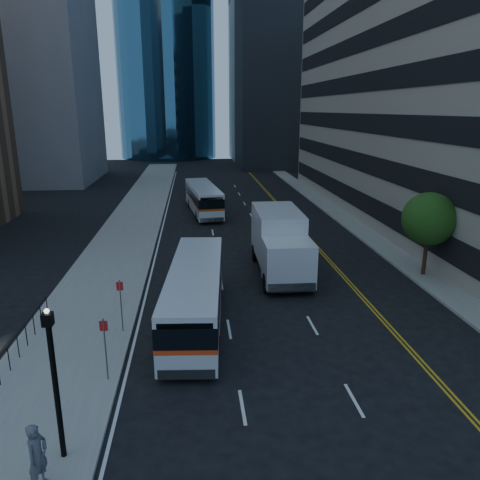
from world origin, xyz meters
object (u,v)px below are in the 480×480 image
Objects in this scene: pedestrian at (37,456)px; bus_front at (196,293)px; street_tree at (429,219)px; bus_rear at (203,198)px; lamp_post at (55,378)px; box_truck at (280,242)px.

bus_front is at bearing -3.55° from pedestrian.
street_tree reaches higher than bus_front.
bus_front is at bearing -99.13° from bus_rear.
lamp_post is at bearing -109.85° from bus_front.
bus_front is 1.36× the size of box_truck.
bus_rear is 35.22m from pedestrian.
street_tree reaches higher than box_truck.
bus_front is at bearing -127.55° from box_truck.
pedestrian is at bearing -105.48° from bus_rear.
street_tree is 0.47× the size of bus_rear.
bus_front is at bearing 65.84° from lamp_post.
street_tree is 23.88m from pedestrian.
street_tree is 15.09m from bus_front.
lamp_post is 0.56× the size of box_truck.
street_tree is 22.82m from lamp_post.
lamp_post is 2.40× the size of pedestrian.
lamp_post is at bearing -105.25° from bus_rear.
lamp_post is 2.00m from pedestrian.
bus_front is at bearing -159.84° from street_tree.
street_tree reaches higher than pedestrian.
box_truck reaches higher than pedestrian.
box_truck is at bearing -10.29° from pedestrian.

